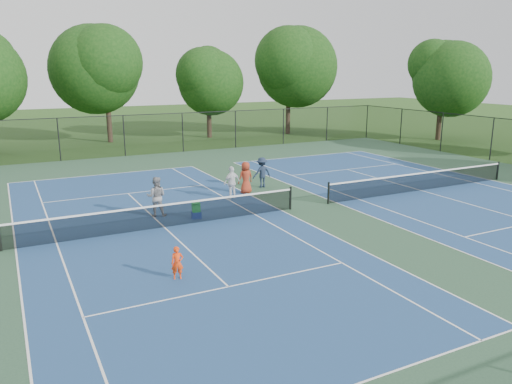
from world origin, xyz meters
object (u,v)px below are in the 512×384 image
tree_back_b (105,65)px  tree_back_c (208,78)px  child_player (177,263)px  tree_side_e (443,74)px  ball_crate (196,215)px  ball_hopper (196,207)px  bystander_a (232,182)px  tree_back_d (289,63)px  bystander_b (262,172)px  bystander_c (246,178)px  instructor (156,197)px

tree_back_b → tree_back_c: 9.12m
tree_back_b → child_player: bearing=-97.6°
tree_back_b → tree_side_e: size_ratio=1.13×
ball_crate → ball_hopper: bearing=0.0°
tree_back_c → bystander_a: tree_back_c is taller
tree_side_e → child_player: 36.93m
child_player → ball_crate: 6.39m
tree_back_d → tree_side_e: (10.00, -10.00, -1.02)m
tree_back_b → bystander_a: 23.69m
bystander_b → bystander_c: 1.58m
ball_crate → instructor: bearing=141.2°
ball_hopper → tree_back_b: bearing=86.9°
bystander_b → ball_crate: bearing=32.4°
child_player → bystander_a: size_ratio=0.64×
bystander_b → ball_hopper: bearing=32.4°
tree_back_c → tree_back_d: tree_back_d is taller
tree_back_b → tree_back_d: 17.12m
tree_back_b → bystander_c: tree_back_b is taller
tree_back_c → tree_back_d: bearing=-7.1°
child_player → bystander_b: 12.54m
bystander_b → bystander_c: (-1.36, -0.80, 0.00)m
bystander_a → bystander_c: size_ratio=0.98×
tree_back_b → ball_hopper: tree_back_b is taller
instructor → tree_back_b: bearing=-72.9°
bystander_b → ball_hopper: 6.54m
tree_back_c → tree_back_b: bearing=173.7°
child_player → bystander_c: (6.63, 8.87, 0.31)m
bystander_a → ball_crate: (-2.80, -2.45, -0.66)m
instructor → child_player: bearing=102.6°
instructor → bystander_c: 5.64m
tree_back_c → bystander_b: bearing=-104.1°
tree_side_e → bystander_c: (-24.51, -10.27, -4.98)m
tree_back_c → child_player: 33.25m
instructor → bystander_a: (4.20, 1.32, -0.06)m
tree_side_e → child_player: bearing=-148.4°
tree_back_d → bystander_b: size_ratio=6.29×
child_player → instructor: size_ratio=0.59×
ball_hopper → bystander_a: bearing=41.2°
child_player → bystander_b: bystander_b is taller
tree_back_b → child_player: 31.99m
tree_back_c → child_player: size_ratio=8.10×
bystander_a → ball_crate: 3.78m
bystander_b → instructor: bearing=18.4°
bystander_b → tree_back_c: bearing=-108.4°
child_player → ball_hopper: child_player is taller
instructor → ball_crate: (1.40, -1.13, -0.73)m
tree_back_b → tree_back_c: (9.00, -1.00, -1.11)m
tree_back_c → bystander_c: size_ratio=5.09×
tree_back_b → bystander_c: size_ratio=6.08×
ball_crate → bystander_a: bearing=41.2°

